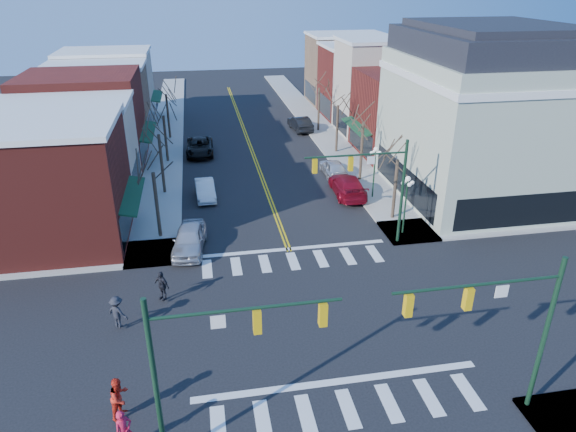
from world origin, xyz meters
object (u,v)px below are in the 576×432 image
car_right_far (300,123)px  pedestrian_red_b (120,398)px  pedestrian_red_a (124,431)px  car_right_near (348,186)px  car_right_mid (333,168)px  lamppost_corner (406,195)px  car_left_far (200,147)px  pedestrian_dark_a (162,285)px  pedestrian_dark_b (117,312)px  car_left_mid (205,190)px  victorian_corner (483,114)px  lamppost_midblock (375,164)px  car_left_near (189,239)px

car_right_far → pedestrian_red_b: pedestrian_red_b is taller
pedestrian_red_b → pedestrian_red_a: bearing=-136.1°
car_right_near → car_right_mid: car_right_near is taller
lamppost_corner → pedestrian_red_b: lamppost_corner is taller
car_right_mid → car_left_far: bearing=-36.1°
car_right_near → pedestrian_red_a: size_ratio=3.15×
pedestrian_red_b → pedestrian_dark_a: bearing=23.6°
pedestrian_dark_b → car_left_mid: bearing=-72.7°
pedestrian_red_b → victorian_corner: bearing=-20.2°
lamppost_midblock → pedestrian_dark_b: lamppost_midblock is taller
car_left_near → car_left_far: 20.11m
car_right_near → pedestrian_red_a: (-15.26, -22.79, 0.23)m
car_left_far → car_right_near: car_right_near is taller
lamppost_corner → pedestrian_dark_b: bearing=-157.7°
lamppost_corner → pedestrian_dark_b: lamppost_corner is taller
pedestrian_dark_b → car_right_near: bearing=-103.7°
car_right_mid → pedestrian_red_a: (-15.26, -27.41, 0.31)m
pedestrian_red_a → pedestrian_dark_a: pedestrian_red_a is taller
car_left_mid → car_left_far: size_ratio=0.74×
car_right_near → pedestrian_dark_b: pedestrian_dark_b is taller
victorian_corner → lamppost_midblock: size_ratio=3.29×
pedestrian_dark_b → lamppost_midblock: bearing=-108.6°
lamppost_corner → pedestrian_dark_a: lamppost_corner is taller
pedestrian_red_a → pedestrian_dark_b: bearing=62.8°
car_left_mid → car_right_far: car_right_far is taller
lamppost_midblock → pedestrian_dark_b: (-18.19, -13.96, -1.93)m
car_left_far → pedestrian_dark_a: 25.85m
victorian_corner → car_right_near: (-10.10, 1.54, -5.83)m
pedestrian_dark_a → lamppost_midblock: bearing=78.8°
lamppost_corner → car_right_mid: size_ratio=0.99×
car_right_near → car_right_mid: (0.00, 4.62, -0.08)m
lamppost_corner → car_left_mid: 16.24m
victorian_corner → lamppost_corner: size_ratio=3.29×
lamppost_corner → pedestrian_red_b: bearing=-142.1°
car_left_far → pedestrian_dark_b: pedestrian_dark_b is taller
car_left_mid → pedestrian_red_b: bearing=-102.9°
lamppost_corner → car_left_near: 14.76m
victorian_corner → pedestrian_red_b: 32.76m
lamppost_midblock → car_right_mid: (-1.80, 5.66, -2.21)m
car_left_far → car_right_mid: car_left_far is taller
car_left_mid → pedestrian_dark_a: (-2.80, -14.37, 0.33)m
pedestrian_red_b → pedestrian_dark_b: pedestrian_red_b is taller
victorian_corner → pedestrian_dark_a: bearing=-155.1°
victorian_corner → car_right_near: 11.76m
car_right_far → victorian_corner: bearing=109.2°
lamppost_corner → pedestrian_red_b: 22.13m
car_right_near → victorian_corner: bearing=174.1°
car_right_mid → pedestrian_red_a: pedestrian_red_a is taller
pedestrian_red_b → pedestrian_dark_b: size_ratio=1.07×
car_right_far → pedestrian_red_b: bearing=62.8°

